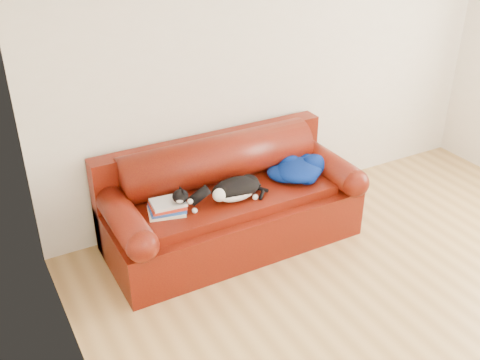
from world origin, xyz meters
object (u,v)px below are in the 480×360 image
object	(u,v)px
cat	(236,190)
blanket	(298,168)
book_stack	(167,207)
sofa_base	(232,218)

from	to	relation	value
cat	blanket	xyz separation A→B (m)	(0.66, 0.08, -0.01)
book_stack	blanket	world-z (taller)	blanket
book_stack	blanket	size ratio (longest dim) A/B	0.50
sofa_base	blanket	bearing A→B (deg)	-3.63
sofa_base	book_stack	world-z (taller)	book_stack
sofa_base	book_stack	bearing A→B (deg)	-174.57
sofa_base	blanket	distance (m)	0.71
sofa_base	blanket	size ratio (longest dim) A/B	3.30
book_stack	cat	xyz separation A→B (m)	(0.56, -0.07, 0.04)
book_stack	cat	world-z (taller)	cat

